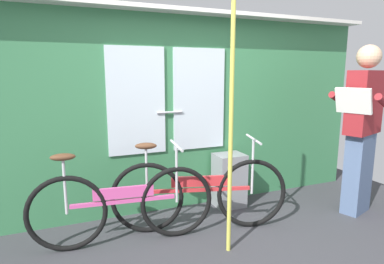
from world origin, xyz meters
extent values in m
cube|color=#38383D|center=(0.00, 0.00, -0.02)|extent=(5.55, 3.94, 0.04)
cube|color=#387A4C|center=(0.00, 1.17, 1.05)|extent=(4.55, 0.08, 2.10)
cube|color=silver|center=(-0.55, 1.12, 1.22)|extent=(0.60, 0.02, 1.10)
cube|color=silver|center=(0.15, 1.12, 1.22)|extent=(0.60, 0.02, 1.10)
cylinder|color=#B2B2B7|center=(-0.20, 1.10, 1.09)|extent=(0.28, 0.02, 0.02)
cube|color=silver|center=(0.00, 1.07, 2.12)|extent=(4.55, 0.28, 0.04)
torus|color=black|center=(0.40, 0.40, 0.34)|extent=(0.68, 0.23, 0.69)
torus|color=black|center=(-0.57, 0.68, 0.34)|extent=(0.68, 0.23, 0.69)
cube|color=red|center=(-0.09, 0.54, 0.40)|extent=(0.93, 0.29, 0.03)
cube|color=red|center=(-0.09, 0.54, 0.49)|extent=(0.54, 0.18, 0.10)
cylinder|color=#B7B7BC|center=(-0.57, 0.68, 0.60)|extent=(0.02, 0.02, 0.50)
ellipsoid|color=brown|center=(-0.57, 0.68, 0.85)|extent=(0.22, 0.14, 0.06)
cylinder|color=#B7B7BC|center=(0.40, 0.40, 0.62)|extent=(0.02, 0.02, 0.54)
cylinder|color=#B7B7BC|center=(0.40, 0.40, 0.89)|extent=(0.14, 0.43, 0.02)
torus|color=black|center=(-0.34, 0.50, 0.34)|extent=(0.67, 0.12, 0.67)
torus|color=black|center=(-1.28, 0.62, 0.34)|extent=(0.67, 0.12, 0.67)
cube|color=#D14C93|center=(-0.81, 0.56, 0.40)|extent=(0.90, 0.14, 0.03)
cube|color=#D14C93|center=(-0.81, 0.56, 0.48)|extent=(0.52, 0.09, 0.10)
cylinder|color=#B7B7BC|center=(-1.28, 0.62, 0.58)|extent=(0.02, 0.02, 0.49)
ellipsoid|color=brown|center=(-1.28, 0.62, 0.83)|extent=(0.21, 0.11, 0.06)
cylinder|color=#B7B7BC|center=(-0.34, 0.50, 0.60)|extent=(0.02, 0.02, 0.53)
cylinder|color=#B7B7BC|center=(-0.34, 0.50, 0.87)|extent=(0.08, 0.44, 0.02)
cube|color=slate|center=(1.66, 0.27, 0.44)|extent=(0.38, 0.28, 0.88)
cube|color=maroon|center=(1.66, 0.27, 1.20)|extent=(0.53, 0.35, 0.66)
sphere|color=tan|center=(1.66, 0.27, 1.67)|extent=(0.24, 0.24, 0.24)
cube|color=silver|center=(1.40, 0.19, 1.24)|extent=(0.21, 0.36, 0.26)
cylinder|color=maroon|center=(1.60, 0.02, 1.24)|extent=(0.31, 0.16, 0.17)
cylinder|color=maroon|center=(1.46, 0.44, 1.24)|extent=(0.31, 0.16, 0.17)
cube|color=gray|center=(0.45, 0.95, 0.30)|extent=(0.33, 0.28, 0.61)
cylinder|color=#C6C14C|center=(-0.02, 0.10, 1.05)|extent=(0.04, 0.04, 2.10)
camera|label=1|loc=(-1.29, -2.15, 1.50)|focal=30.28mm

